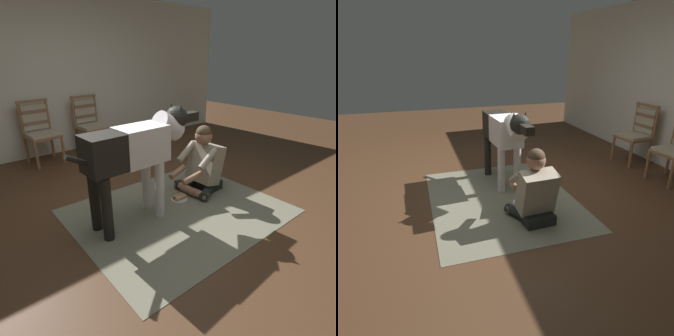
{
  "view_description": "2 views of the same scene",
  "coord_description": "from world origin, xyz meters",
  "views": [
    {
      "loc": [
        -1.64,
        -2.04,
        1.61
      ],
      "look_at": [
        0.19,
        0.19,
        0.44
      ],
      "focal_mm": 29.69,
      "sensor_mm": 36.0,
      "label": 1
    },
    {
      "loc": [
        3.47,
        -1.01,
        1.81
      ],
      "look_at": [
        0.29,
        -0.01,
        0.48
      ],
      "focal_mm": 31.77,
      "sensor_mm": 36.0,
      "label": 2
    }
  ],
  "objects": [
    {
      "name": "dining_chair_left_of_pair",
      "position": [
        -0.49,
        2.56,
        0.54
      ],
      "size": [
        0.5,
        0.5,
        0.98
      ],
      "color": "#8E603D",
      "rests_on": "ground"
    },
    {
      "name": "large_dog",
      "position": [
        -0.24,
        0.13,
        0.76
      ],
      "size": [
        1.54,
        0.36,
        1.15
      ],
      "color": "silver",
      "rests_on": "ground"
    },
    {
      "name": "back_wall",
      "position": [
        0.0,
        2.91,
        1.3
      ],
      "size": [
        7.3,
        0.1,
        2.6
      ],
      "primitive_type": "cube",
      "color": "silver",
      "rests_on": "ground"
    },
    {
      "name": "person_sitting_on_floor",
      "position": [
        0.74,
        0.18,
        0.35
      ],
      "size": [
        0.69,
        0.58,
        0.85
      ],
      "color": "black",
      "rests_on": "ground"
    },
    {
      "name": "dining_chair_right_of_pair",
      "position": [
        0.34,
        2.56,
        0.54
      ],
      "size": [
        0.49,
        0.5,
        0.98
      ],
      "color": "#8E603D",
      "rests_on": "ground"
    },
    {
      "name": "area_rug",
      "position": [
        0.16,
        -0.03,
        0.0
      ],
      "size": [
        2.21,
        1.8,
        0.01
      ],
      "primitive_type": "cube",
      "color": "#6E6C58",
      "rests_on": "ground"
    },
    {
      "name": "hot_dog_on_plate",
      "position": [
        0.34,
        0.16,
        0.03
      ],
      "size": [
        0.2,
        0.2,
        0.06
      ],
      "color": "silver",
      "rests_on": "ground"
    },
    {
      "name": "ground_plane",
      "position": [
        0.0,
        0.0,
        0.0
      ],
      "size": [
        12.87,
        12.87,
        0.0
      ],
      "primitive_type": "plane",
      "color": "#4B301D"
    }
  ]
}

